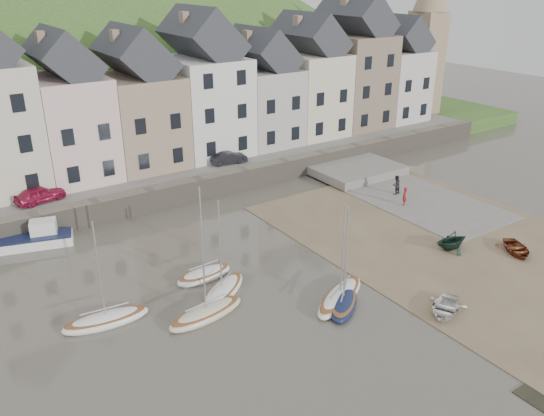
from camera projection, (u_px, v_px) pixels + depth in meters
ground at (327, 285)px, 33.58m from camera, size 160.00×160.00×0.00m
quay_land at (133, 147)px, 57.65m from camera, size 90.00×30.00×1.50m
quay_street at (180, 170)px, 48.58m from camera, size 70.00×7.00×0.10m
seawall at (199, 188)px, 46.17m from camera, size 70.00×1.20×1.80m
beach at (446, 240)px, 39.24m from camera, size 18.00×26.00×0.06m
slipway at (403, 193)px, 47.38m from camera, size 8.00×18.00×0.12m
hillside at (47, 226)px, 83.76m from camera, size 134.40×84.00×84.00m
townhouse_terrace at (177, 96)px, 49.88m from camera, size 61.05×8.00×13.93m
church_spire at (427, 33)px, 65.31m from camera, size 4.00×4.00×18.00m
sailboat_0 at (106, 320)px, 29.77m from camera, size 4.84×2.00×6.32m
sailboat_1 at (204, 274)px, 34.21m from camera, size 3.85×1.75×6.32m
sailboat_2 at (206, 313)px, 30.33m from camera, size 4.96×2.15×6.32m
sailboat_3 at (222, 292)px, 32.33m from camera, size 4.84×3.96×6.32m
sailboat_4 at (340, 296)px, 31.90m from camera, size 5.31×3.60×6.32m
sailboat_5 at (343, 301)px, 31.47m from camera, size 4.24×4.02×6.32m
motorboat_2 at (37, 238)px, 38.26m from camera, size 5.25×3.01×1.70m
rowboat_white at (445, 308)px, 30.62m from camera, size 3.61×3.23×0.61m
rowboat_green at (452, 240)px, 37.59m from camera, size 2.78×2.47×1.34m
rowboat_red at (517, 249)px, 37.19m from camera, size 3.39×3.63×0.61m
person_red at (404, 196)px, 44.58m from camera, size 0.67×0.64×1.54m
person_dark at (396, 185)px, 46.81m from camera, size 0.87×0.71×1.66m
car_left at (40, 194)px, 41.37m from camera, size 3.90×2.19×1.25m
car_right at (229, 158)px, 49.83m from camera, size 3.52×1.67×1.11m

